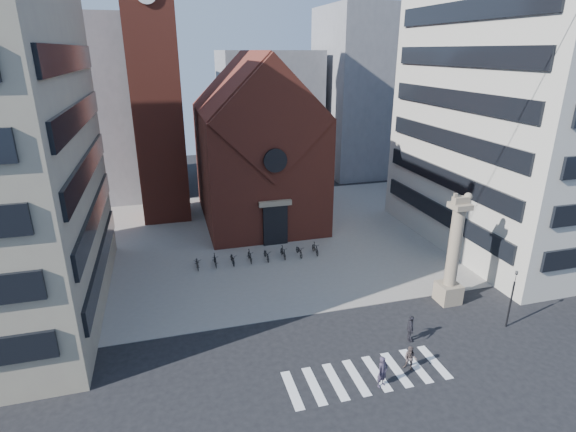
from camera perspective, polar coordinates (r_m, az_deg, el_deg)
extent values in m
plane|color=black|center=(30.37, 6.48, -16.15)|extent=(120.00, 120.00, 0.00)
cube|color=gray|center=(46.23, -2.24, -2.57)|extent=(46.00, 30.00, 0.05)
cube|color=brown|center=(49.92, -3.94, 6.37)|extent=(12.00, 16.00, 12.00)
cube|color=maroon|center=(49.22, -4.21, 13.27)|extent=(12.00, 15.40, 12.00)
cube|color=brown|center=(41.14, -1.82, 11.94)|extent=(11.76, 0.50, 11.76)
cylinder|color=black|center=(41.36, -1.62, 7.05)|extent=(2.20, 0.30, 2.20)
cube|color=black|center=(43.54, -1.61, -1.23)|extent=(2.40, 0.30, 4.00)
cube|color=gray|center=(42.71, -1.63, 1.61)|extent=(3.20, 0.40, 0.50)
cube|color=brown|center=(50.57, -16.56, 16.13)|extent=(5.00, 5.00, 30.00)
cube|color=#B3AEA2|center=(48.24, 29.92, 15.39)|extent=(18.00, 22.00, 32.00)
cube|color=gray|center=(63.72, -25.38, 12.12)|extent=(16.00, 14.00, 22.00)
cube|color=gray|center=(69.86, -2.52, 12.90)|extent=(14.00, 12.00, 18.00)
cube|color=gray|center=(72.09, 10.96, 15.19)|extent=(16.00, 14.00, 24.00)
cube|color=gray|center=(36.51, 19.65, -9.15)|extent=(1.60, 1.60, 1.50)
cylinder|color=gray|center=(34.90, 20.37, -3.77)|extent=(0.90, 0.90, 6.00)
cube|color=gray|center=(33.80, 21.02, 1.20)|extent=(1.30, 1.30, 0.40)
cube|color=gray|center=(33.68, 21.11, 1.85)|extent=(1.20, 0.50, 0.55)
sphere|color=gray|center=(33.93, 21.91, 2.31)|extent=(0.56, 0.56, 0.56)
cube|color=gray|center=(33.27, 20.50, 2.43)|extent=(0.25, 0.15, 0.35)
cylinder|color=black|center=(34.56, 26.38, -10.03)|extent=(0.12, 0.12, 3.50)
imported|color=black|center=(33.61, 26.94, -6.85)|extent=(0.13, 0.16, 0.80)
imported|color=#322A3B|center=(27.29, 11.89, -18.78)|extent=(0.82, 0.68, 1.93)
imported|color=#4E413E|center=(28.87, 15.26, -17.06)|extent=(0.97, 0.97, 1.59)
imported|color=#26252D|center=(31.20, 15.27, -13.64)|extent=(0.76, 1.17, 1.85)
imported|color=black|center=(40.22, -11.45, -5.83)|extent=(0.66, 1.86, 0.98)
imported|color=black|center=(40.30, -9.24, -5.54)|extent=(0.52, 1.81, 1.08)
imported|color=black|center=(40.48, -7.05, -5.39)|extent=(0.66, 1.86, 0.98)
imported|color=black|center=(40.68, -4.88, -5.08)|extent=(0.52, 1.81, 1.08)
imported|color=black|center=(40.98, -2.73, -4.91)|extent=(0.66, 1.86, 0.98)
imported|color=black|center=(41.29, -0.63, -4.61)|extent=(0.52, 1.81, 1.08)
imported|color=black|center=(41.70, 1.44, -4.43)|extent=(0.66, 1.86, 0.98)
imported|color=black|center=(42.12, 3.47, -4.12)|extent=(0.52, 1.81, 1.08)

